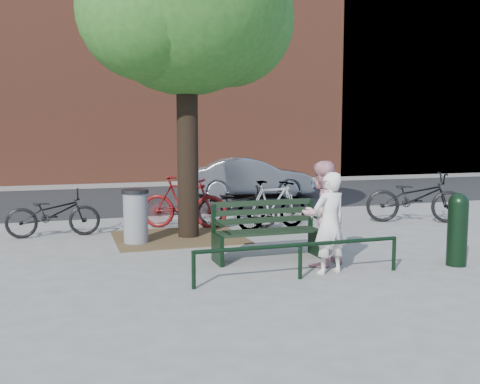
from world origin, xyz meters
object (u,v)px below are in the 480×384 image
object	(u,v)px
park_bench	(267,229)
person_right	(321,214)
bollard	(458,227)
bicycle_c	(237,205)
person_left	(329,223)
litter_bin	(136,216)
parked_car	(252,178)

from	to	relation	value
park_bench	person_right	bearing A→B (deg)	-47.12
bollard	bicycle_c	size ratio (longest dim) A/B	0.63
bollard	person_right	bearing A→B (deg)	161.49
person_right	park_bench	bearing A→B (deg)	-70.54
park_bench	person_left	size ratio (longest dim) A/B	1.19
bollard	bicycle_c	xyz separation A→B (m)	(-2.13, 4.25, -0.13)
person_left	bollard	world-z (taller)	person_left
park_bench	litter_bin	bearing A→B (deg)	135.14
bicycle_c	park_bench	bearing A→B (deg)	-157.39
bicycle_c	parked_car	distance (m)	5.30
person_left	bollard	distance (m)	2.07
person_right	parked_car	distance (m)	8.68
litter_bin	parked_car	world-z (taller)	parked_car
park_bench	bollard	world-z (taller)	bollard
park_bench	bicycle_c	world-z (taller)	park_bench
bicycle_c	parked_car	bearing A→B (deg)	8.28
person_left	parked_car	xyz separation A→B (m)	(1.98, 8.93, -0.11)
park_bench	bicycle_c	distance (m)	2.95
litter_bin	parked_car	xyz separation A→B (m)	(4.34, 5.97, 0.12)
person_right	bollard	distance (m)	2.07
park_bench	parked_car	xyz separation A→B (m)	(2.50, 7.80, 0.14)
person_left	parked_car	size ratio (longest dim) A/B	0.39
person_left	bicycle_c	bearing A→B (deg)	-100.23
park_bench	person_left	bearing A→B (deg)	-65.39
person_left	person_right	distance (m)	0.47
person_left	litter_bin	xyz separation A→B (m)	(-2.36, 2.96, -0.23)
bollard	parked_car	xyz separation A→B (m)	(-0.07, 9.12, 0.02)
park_bench	parked_car	distance (m)	8.19
litter_bin	parked_car	distance (m)	7.38
litter_bin	bicycle_c	distance (m)	2.53
person_left	bicycle_c	size ratio (longest dim) A/B	0.83
person_right	bollard	world-z (taller)	person_right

